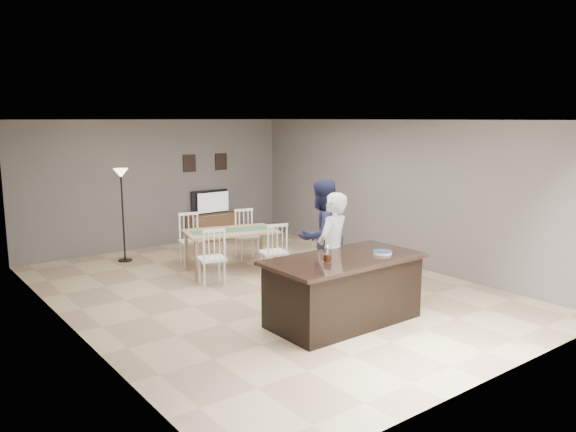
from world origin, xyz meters
TOP-DOWN VIEW (x-y plane):
  - floor at (0.00, 0.00)m, footprint 8.00×8.00m
  - room_shell at (0.00, 0.00)m, footprint 8.00×8.00m
  - kitchen_island at (0.00, -1.80)m, footprint 2.15×1.10m
  - tv_console at (1.20, 3.77)m, footprint 1.20×0.40m
  - television at (1.20, 3.84)m, footprint 0.91×0.12m
  - tv_screen_glow at (1.20, 3.76)m, footprint 0.78×0.00m
  - picture_frames at (1.15, 3.98)m, footprint 1.10×0.02m
  - doorway at (-2.99, -2.30)m, footprint 0.00×2.10m
  - woman at (0.29, -1.25)m, footprint 0.71×0.58m
  - man at (0.63, -0.60)m, footprint 0.91×0.73m
  - birthday_cake at (-0.33, -1.84)m, footprint 0.14×0.14m
  - plate_stack at (0.55, -1.98)m, footprint 0.26×0.26m
  - dining_table at (0.14, 1.32)m, footprint 1.91×2.12m
  - floor_lamp at (-1.10, 3.19)m, footprint 0.27×0.27m

SIDE VIEW (x-z plane):
  - floor at x=0.00m, z-range 0.00..0.00m
  - tv_console at x=1.20m, z-range 0.00..0.60m
  - kitchen_island at x=0.00m, z-range 0.00..0.90m
  - dining_table at x=0.14m, z-range 0.13..1.11m
  - woman at x=0.29m, z-range 0.00..1.69m
  - television at x=1.20m, z-range 0.60..1.13m
  - tv_screen_glow at x=1.20m, z-range 0.48..1.26m
  - man at x=0.63m, z-range 0.00..1.80m
  - plate_stack at x=0.55m, z-range 0.90..0.94m
  - birthday_cake at x=-0.33m, z-range 0.84..1.06m
  - doorway at x=-2.99m, z-range -0.07..2.58m
  - floor_lamp at x=-1.10m, z-range 0.49..2.28m
  - room_shell at x=0.00m, z-range -2.32..5.68m
  - picture_frames at x=1.15m, z-range 1.56..1.94m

